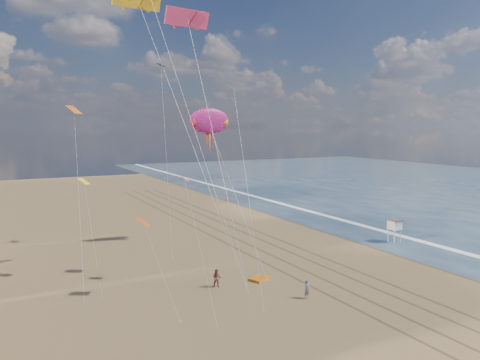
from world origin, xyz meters
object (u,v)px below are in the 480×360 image
Objects in this scene: show_kite at (210,121)px; kite_flyer_a at (307,289)px; kite_flyer_b at (217,278)px; lifeguard_stand at (395,225)px; grounded_kite at (260,278)px.

show_kite is 28.19m from kite_flyer_a.
kite_flyer_a is at bearing -17.79° from kite_flyer_b.
show_kite is at bearing 78.97° from kite_flyer_a.
show_kite is at bearing 152.44° from lifeguard_stand.
grounded_kite is 6.81m from kite_flyer_a.
kite_flyer_b is (-29.18, -5.22, -1.46)m from lifeguard_stand.
kite_flyer_a is 8.98m from kite_flyer_b.
lifeguard_stand reaches higher than kite_flyer_b.
show_kite is 13.46× the size of kite_flyer_a.
grounded_kite is at bearing 30.32° from kite_flyer_b.
lifeguard_stand reaches higher than grounded_kite.
kite_flyer_a reaches higher than grounded_kite.
show_kite is 23.94m from kite_flyer_b.
grounded_kite is 0.09× the size of show_kite.
show_kite is 12.65× the size of kite_flyer_b.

